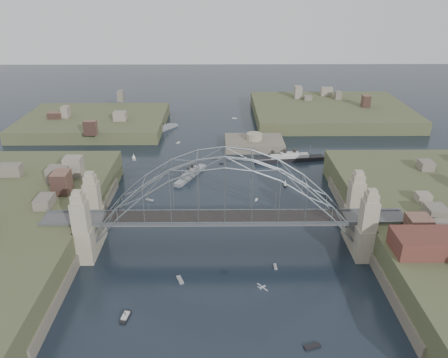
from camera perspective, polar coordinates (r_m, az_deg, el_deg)
ground at (r=108.07m, az=0.10°, el=-8.78°), size 500.00×500.00×0.00m
bridge at (r=101.89m, az=0.10°, el=-2.96°), size 84.00×13.80×24.60m
headland_nw at (r=201.92m, az=-16.14°, el=6.45°), size 60.00×45.00×9.00m
headland_ne at (r=215.04m, az=13.32°, el=7.88°), size 70.00×55.00×9.50m
fort_island at (r=171.70m, az=3.84°, el=3.98°), size 22.00×16.00×9.40m
wharf_shed at (r=101.45m, az=26.13°, el=-7.33°), size 20.00×8.00×4.00m
finger_pier at (r=94.40m, az=25.88°, el=-16.73°), size 4.00×22.00×1.40m
naval_cruiser_near at (r=145.11m, az=-4.28°, el=0.56°), size 9.61×16.87×5.26m
naval_cruiser_far at (r=192.46m, az=-7.48°, el=6.42°), size 9.85×12.50×4.75m
ocean_liner at (r=159.12m, az=8.32°, el=2.60°), size 24.82×6.77×6.04m
aeroplane at (r=86.04m, az=4.83°, el=-13.59°), size 1.87×2.41×0.41m
small_boat_a at (r=131.41m, az=-9.45°, el=-2.68°), size 2.58×1.83×0.45m
small_boat_b at (r=129.95m, az=4.14°, el=-2.71°), size 1.08×1.99×0.45m
small_boat_c at (r=98.13m, az=-5.63°, el=-12.67°), size 1.86×2.93×0.45m
small_boat_d at (r=139.65m, az=7.80°, el=-0.56°), size 1.15×2.40×2.38m
small_boat_e at (r=162.59m, az=-11.42°, el=2.73°), size 2.25×3.97×2.38m
small_boat_f at (r=155.16m, az=-0.33°, el=1.98°), size 1.50×0.55×0.45m
small_boat_g at (r=84.76m, az=11.16°, el=-20.19°), size 3.13×1.83×0.45m
small_boat_h at (r=176.08m, az=-5.85°, el=4.60°), size 1.47×2.14×0.45m
small_boat_i at (r=121.05m, az=14.39°, el=-5.56°), size 2.21×0.79×1.43m
small_boat_j at (r=90.61m, az=-12.43°, el=-16.75°), size 1.83×3.79×1.43m
small_boat_k at (r=206.96m, az=1.34°, el=7.72°), size 2.20×0.93×0.45m
small_boat_l at (r=136.89m, az=-16.74°, el=-2.29°), size 1.52×2.98×0.45m
small_boat_m at (r=102.18m, az=6.54°, el=-11.03°), size 0.72×1.96×0.45m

